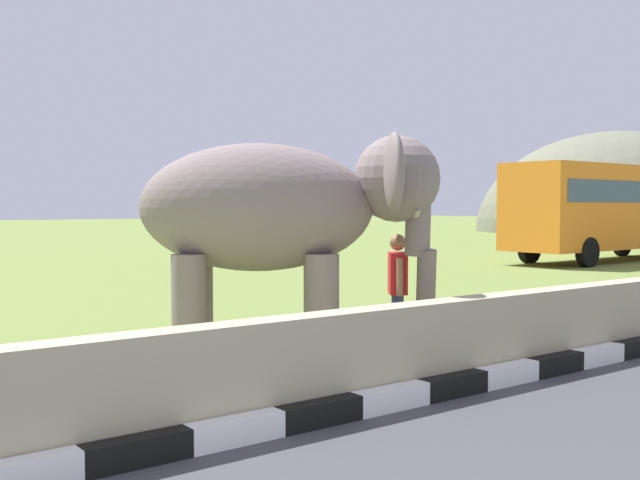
{
  "coord_description": "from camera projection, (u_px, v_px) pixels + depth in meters",
  "views": [
    {
      "loc": [
        -2.31,
        -1.66,
        2.05
      ],
      "look_at": [
        3.73,
        6.29,
        1.6
      ],
      "focal_mm": 42.71,
      "sensor_mm": 36.0,
      "label": 1
    }
  ],
  "objects": [
    {
      "name": "hill_east",
      "position": [
        618.0,
        231.0,
        62.5
      ],
      "size": [
        25.66,
        20.53,
        16.19
      ],
      "color": "#6C6D58",
      "rests_on": "ground_plane"
    },
    {
      "name": "person_handler",
      "position": [
        398.0,
        286.0,
        10.62
      ],
      "size": [
        0.46,
        0.58,
        1.66
      ],
      "color": "navy",
      "rests_on": "ground_plane"
    },
    {
      "name": "striped_curb",
      "position": [
        80.0,
        464.0,
        5.69
      ],
      "size": [
        16.2,
        0.2,
        0.24
      ],
      "color": "white",
      "rests_on": "ground_plane"
    },
    {
      "name": "barrier_parapet",
      "position": [
        309.0,
        367.0,
        7.33
      ],
      "size": [
        28.0,
        0.36,
        1.0
      ],
      "primitive_type": "cube",
      "color": "tan",
      "rests_on": "ground_plane"
    },
    {
      "name": "bus_orange",
      "position": [
        607.0,
        205.0,
        28.11
      ],
      "size": [
        9.82,
        2.79,
        3.5
      ],
      "color": "orange",
      "rests_on": "ground_plane"
    },
    {
      "name": "elephant",
      "position": [
        284.0,
        212.0,
        10.11
      ],
      "size": [
        3.95,
        3.61,
        2.99
      ],
      "color": "slate",
      "rests_on": "ground_plane"
    }
  ]
}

